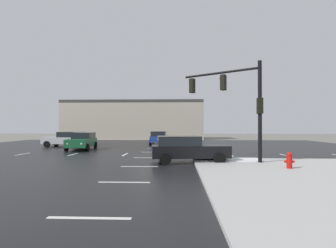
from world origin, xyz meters
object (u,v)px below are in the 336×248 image
sedan_green (82,141)px  sedan_silver (67,139)px  traffic_signal_mast (236,96)px  sedan_black (187,149)px  sedan_blue (159,137)px  fire_hydrant (289,160)px

sedan_green → sedan_silver: bearing=-143.8°
traffic_signal_mast → sedan_silver: (-15.25, 11.57, -3.15)m
traffic_signal_mast → sedan_black: 4.33m
traffic_signal_mast → sedan_blue: 16.90m
fire_hydrant → sedan_silver: bearing=139.8°
traffic_signal_mast → fire_hydrant: (1.90, -2.94, -3.47)m
fire_hydrant → sedan_blue: bearing=112.5°
sedan_blue → sedan_silver: 10.28m
traffic_signal_mast → fire_hydrant: traffic_signal_mast is taller
sedan_black → sedan_silver: (-12.30, 11.82, 0.00)m
traffic_signal_mast → sedan_silver: traffic_signal_mast is taller
sedan_blue → sedan_silver: (-9.47, -4.00, 0.00)m
traffic_signal_mast → sedan_black: size_ratio=1.23×
sedan_black → sedan_green: 12.73m
traffic_signal_mast → sedan_green: bearing=0.6°
sedan_green → sedan_black: bearing=43.0°
fire_hydrant → sedan_blue: 20.04m
sedan_blue → sedan_black: same height
sedan_blue → sedan_green: (-6.62, -7.27, 0.00)m
traffic_signal_mast → sedan_green: traffic_signal_mast is taller
sedan_silver → sedan_green: bearing=135.7°
traffic_signal_mast → sedan_black: (-2.96, -0.24, -3.15)m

